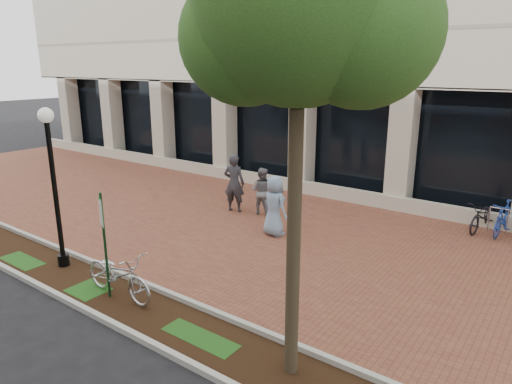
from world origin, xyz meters
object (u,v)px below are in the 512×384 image
Objects in this scene: lamppost at (54,180)px; parking_sign at (103,232)px; street_tree at (303,13)px; pedestrian_mid at (262,191)px; pedestrian_left at (234,183)px; pedestrian_right at (274,206)px; locked_bicycle at (118,274)px.

parking_sign is at bearing -8.35° from lamppost.
street_tree reaches higher than lamppost.
lamppost is at bearing 66.48° from pedestrian_mid.
pedestrian_mid is (-5.26, 6.45, -4.79)m from street_tree.
pedestrian_right is (2.39, -1.08, -0.10)m from pedestrian_left.
locked_bicycle is (-4.41, -0.10, -5.06)m from street_tree.
parking_sign reaches higher than pedestrian_right.
street_tree is at bearing 142.19° from pedestrian_right.
street_tree is at bearing 117.57° from pedestrian_left.
pedestrian_left is at bearing 8.89° from pedestrian_mid.
locked_bicycle is 1.13× the size of pedestrian_right.
locked_bicycle is at bearing 64.03° from parking_sign.
lamppost is at bearing -164.66° from parking_sign.
locked_bicycle is at bearing -178.75° from street_tree.
parking_sign is at bearing -176.88° from street_tree.
pedestrian_left is at bearing -9.01° from pedestrian_right.
parking_sign is 5.41m from pedestrian_right.
locked_bicycle is 1.27× the size of pedestrian_mid.
pedestrian_mid is 0.89× the size of pedestrian_right.
lamppost is 6.72m from pedestrian_mid.
locked_bicycle is 6.60m from pedestrian_mid.
pedestrian_right is at bearing -6.62° from locked_bicycle.
street_tree is 3.53× the size of locked_bicycle.
parking_sign is 0.60× the size of lamppost.
parking_sign is 1.31× the size of pedestrian_right.
pedestrian_left is at bearing 135.30° from street_tree.
pedestrian_left is 1.01m from pedestrian_mid.
lamppost is 0.55× the size of street_tree.
pedestrian_right is at bearing 138.05° from pedestrian_left.
lamppost reaches higher than pedestrian_left.
pedestrian_mid is at bearing 129.20° from street_tree.
street_tree reaches higher than parking_sign.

